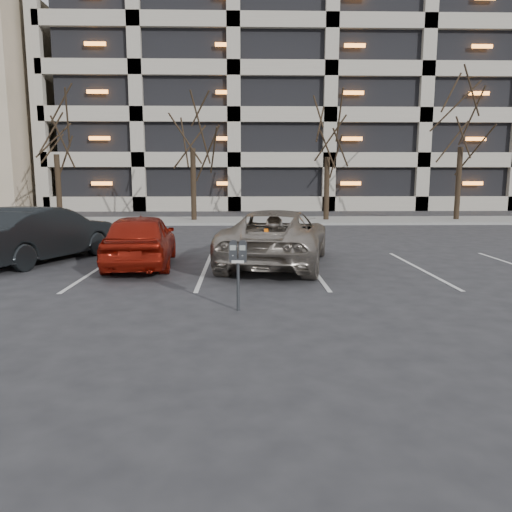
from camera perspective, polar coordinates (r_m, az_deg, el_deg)
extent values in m
plane|color=#28282B|center=(10.66, 0.75, -3.87)|extent=(140.00, 140.00, 0.00)
cube|color=gray|center=(26.48, -0.59, 4.06)|extent=(80.00, 4.00, 0.12)
cube|color=silver|center=(13.45, -17.84, -1.56)|extent=(0.10, 5.20, 0.00)
cube|color=silver|center=(12.94, -5.86, -1.57)|extent=(0.10, 5.20, 0.00)
cube|color=silver|center=(13.03, 6.52, -1.51)|extent=(0.10, 5.20, 0.00)
cube|color=silver|center=(13.70, 18.21, -1.39)|extent=(0.10, 5.20, 0.00)
cube|color=black|center=(46.55, 14.65, 16.99)|extent=(49.92, 19.20, 18.00)
cylinder|color=black|center=(28.07, -21.64, 7.17)|extent=(0.28, 0.28, 3.50)
cylinder|color=black|center=(26.51, -7.16, 8.00)|extent=(0.28, 0.28, 3.82)
cylinder|color=black|center=(26.75, 8.07, 7.52)|extent=(0.28, 0.28, 3.38)
cylinder|color=black|center=(28.74, 22.11, 7.57)|extent=(0.28, 0.28, 3.90)
cylinder|color=black|center=(8.94, -2.05, -3.44)|extent=(0.06, 0.06, 0.90)
cube|color=black|center=(8.85, -2.07, -0.47)|extent=(0.31, 0.12, 0.06)
cube|color=silver|center=(8.80, -2.10, -0.66)|extent=(0.22, 0.02, 0.05)
cube|color=gray|center=(8.77, -2.67, 0.95)|extent=(0.11, 0.02, 0.09)
cube|color=gray|center=(8.75, -1.56, 0.94)|extent=(0.11, 0.02, 0.09)
imported|color=#A69B8D|center=(13.57, 2.37, 2.16)|extent=(3.52, 5.79, 1.50)
cube|color=#DA5404|center=(12.54, 1.08, 5.05)|extent=(0.10, 0.20, 0.01)
imported|color=maroon|center=(13.65, -13.05, 1.84)|extent=(2.03, 4.36, 1.44)
imported|color=black|center=(15.33, -23.17, 2.33)|extent=(3.35, 5.00, 1.56)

